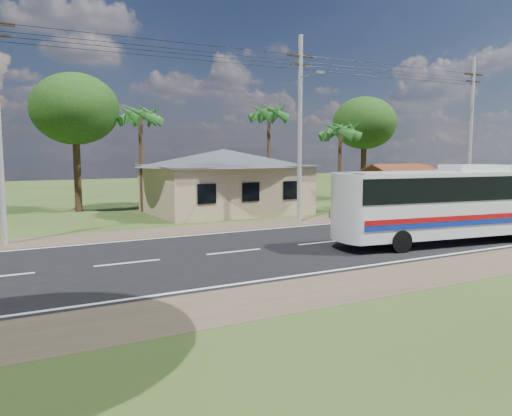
{
  "coord_description": "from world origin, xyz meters",
  "views": [
    {
      "loc": [
        -13.49,
        -18.71,
        4.25
      ],
      "look_at": [
        -2.92,
        1.0,
        1.7
      ],
      "focal_mm": 35.0,
      "sensor_mm": 36.0,
      "label": 1
    }
  ],
  "objects": [
    {
      "name": "coach_bus",
      "position": [
        5.57,
        -2.85,
        2.07
      ],
      "size": [
        11.88,
        4.03,
        3.62
      ],
      "rotation": [
        0.0,
        0.0,
        -0.14
      ],
      "color": "silver",
      "rests_on": "ground"
    },
    {
      "name": "tree_behind_shed",
      "position": [
        16.0,
        16.0,
        6.68
      ],
      "size": [
        5.6,
        5.6,
        9.02
      ],
      "color": "#47301E",
      "rests_on": "ground"
    },
    {
      "name": "motorcycle",
      "position": [
        6.08,
        6.8,
        0.47
      ],
      "size": [
        1.88,
        1.15,
        0.93
      ],
      "primitive_type": "imported",
      "rotation": [
        0.0,
        0.0,
        1.89
      ],
      "color": "black",
      "rests_on": "ground"
    },
    {
      "name": "tree_behind_house",
      "position": [
        -8.0,
        18.0,
        7.12
      ],
      "size": [
        6.0,
        6.0,
        9.61
      ],
      "color": "#47301E",
      "rests_on": "ground"
    },
    {
      "name": "house",
      "position": [
        1.0,
        13.0,
        2.64
      ],
      "size": [
        12.4,
        10.0,
        5.0
      ],
      "color": "tan",
      "rests_on": "ground"
    },
    {
      "name": "palm_mid",
      "position": [
        6.0,
        15.5,
        7.16
      ],
      "size": [
        2.8,
        2.8,
        8.2
      ],
      "color": "#47301E",
      "rests_on": "ground"
    },
    {
      "name": "road",
      "position": [
        0.0,
        0.0,
        0.01
      ],
      "size": [
        120.0,
        16.0,
        0.03
      ],
      "color": "black",
      "rests_on": "ground"
    },
    {
      "name": "concrete_barrier",
      "position": [
        12.0,
        5.6,
        0.45
      ],
      "size": [
        7.0,
        0.3,
        0.9
      ],
      "primitive_type": "cube",
      "color": "#9E9E99",
      "rests_on": "ground"
    },
    {
      "name": "palm_near",
      "position": [
        9.5,
        11.0,
        5.71
      ],
      "size": [
        2.8,
        2.8,
        6.7
      ],
      "color": "#47301E",
      "rests_on": "ground"
    },
    {
      "name": "person",
      "position": [
        11.12,
        6.68,
        0.92
      ],
      "size": [
        0.71,
        0.5,
        1.84
      ],
      "primitive_type": "imported",
      "rotation": [
        0.0,
        0.0,
        3.24
      ],
      "color": "navy",
      "rests_on": "ground"
    },
    {
      "name": "waiting_shed",
      "position": [
        13.0,
        8.5,
        2.73
      ],
      "size": [
        5.2,
        4.48,
        3.35
      ],
      "color": "#342213",
      "rests_on": "ground"
    },
    {
      "name": "ground",
      "position": [
        0.0,
        0.0,
        0.0
      ],
      "size": [
        120.0,
        120.0,
        0.0
      ],
      "primitive_type": "plane",
      "color": "#304318",
      "rests_on": "ground"
    },
    {
      "name": "palm_far",
      "position": [
        -4.0,
        16.0,
        6.68
      ],
      "size": [
        2.8,
        2.8,
        7.7
      ],
      "color": "#47301E",
      "rests_on": "ground"
    },
    {
      "name": "utility_poles",
      "position": [
        2.67,
        6.49,
        5.77
      ],
      "size": [
        32.8,
        2.22,
        11.0
      ],
      "color": "#9E9E99",
      "rests_on": "ground"
    }
  ]
}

